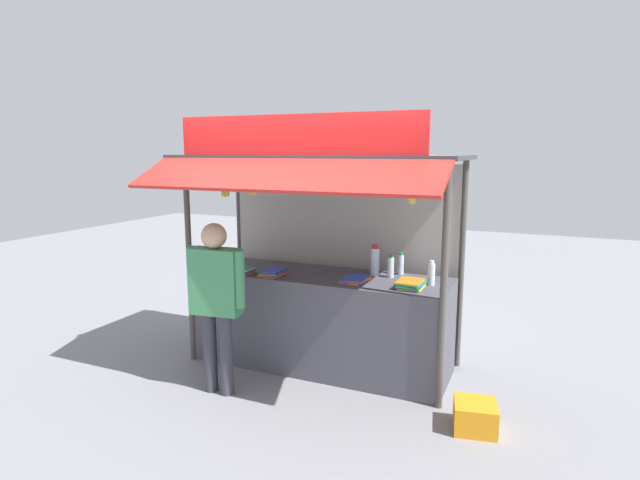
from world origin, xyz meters
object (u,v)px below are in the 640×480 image
Objects in this scene: magazine_stack_far_left at (356,279)px; vendor_person at (216,293)px; water_bottle_right at (375,261)px; banana_bunch_leftmost at (225,190)px; water_bottle_front_left at (401,264)px; banana_bunch_inner_left at (412,196)px; water_bottle_far_right at (431,274)px; banana_bunch_rightmost at (254,187)px; magazine_stack_rear_center at (242,271)px; plastic_crate at (475,416)px; magazine_stack_back_right at (411,284)px; water_bottle_back_left at (391,267)px; magazine_stack_center at (272,273)px.

vendor_person reaches higher than magazine_stack_far_left.
banana_bunch_leftmost reaches higher than water_bottle_right.
water_bottle_right is 0.27m from water_bottle_front_left.
water_bottle_right is 1.20× the size of banana_bunch_inner_left.
banana_bunch_rightmost reaches higher than water_bottle_far_right.
water_bottle_front_left is at bearing 23.68° from magazine_stack_rear_center.
banana_bunch_leftmost is at bearing 102.84° from vendor_person.
banana_bunch_rightmost is at bearing -0.26° from banana_bunch_leftmost.
magazine_stack_far_left is at bearing 156.10° from plastic_crate.
magazine_stack_back_right is at bearing 14.07° from banana_bunch_rightmost.
banana_bunch_inner_left reaches higher than magazine_stack_rear_center.
magazine_stack_back_right is 0.94× the size of magazine_stack_far_left.
water_bottle_back_left is 1.07m from banana_bunch_inner_left.
magazine_stack_far_left is at bearing 9.58° from magazine_stack_rear_center.
banana_bunch_inner_left is (1.75, -0.19, 0.83)m from magazine_stack_rear_center.
banana_bunch_inner_left is (0.61, -0.38, 0.84)m from magazine_stack_far_left.
magazine_stack_far_left is 1.11m from banana_bunch_inner_left.
magazine_stack_rear_center is at bearing -169.49° from water_bottle_far_right.
banana_bunch_rightmost is (-0.96, -0.68, 0.74)m from water_bottle_right.
water_bottle_right is 1.40× the size of water_bottle_front_left.
banana_bunch_rightmost is 0.90× the size of banana_bunch_inner_left.
water_bottle_back_left reaches higher than magazine_stack_center.
water_bottle_front_left is 0.85× the size of banana_bunch_inner_left.
magazine_stack_center is at bearing -172.19° from magazine_stack_far_left.
magazine_stack_far_left is at bearing 23.85° from banana_bunch_rightmost.
banana_bunch_leftmost is at bearing 176.38° from plastic_crate.
magazine_stack_rear_center is (-1.83, -0.34, -0.08)m from water_bottle_far_right.
water_bottle_far_right is at bearing -17.89° from water_bottle_back_left.
vendor_person is (-1.56, -0.78, -0.05)m from magazine_stack_back_right.
water_bottle_back_left is 0.74× the size of magazine_stack_back_right.
vendor_person is (-0.15, -0.43, -0.91)m from banana_bunch_rightmost.
banana_bunch_leftmost is at bearing -162.05° from magazine_stack_far_left.
banana_bunch_inner_left is 1.90m from vendor_person.
water_bottle_front_left is at bearing 35.78° from vendor_person.
magazine_stack_center is at bearing -160.06° from water_bottle_back_left.
banana_bunch_inner_left is at bearing -32.34° from magazine_stack_far_left.
banana_bunch_leftmost reaches higher than magazine_stack_center.
water_bottle_back_left is 0.88× the size of banana_bunch_inner_left.
magazine_stack_far_left is at bearing 147.66° from banana_bunch_inner_left.
water_bottle_right is 1.58m from vendor_person.
water_bottle_far_right is at bearing 10.51° from magazine_stack_rear_center.
banana_bunch_leftmost is 0.99m from vendor_person.
magazine_stack_rear_center is 1.01× the size of banana_bunch_leftmost.
magazine_stack_back_right is 0.94× the size of plastic_crate.
magazine_stack_back_right is 1.21m from plastic_crate.
plastic_crate is at bearing -52.58° from water_bottle_far_right.
vendor_person reaches higher than plastic_crate.
banana_bunch_rightmost is 0.72× the size of plastic_crate.
magazine_stack_far_left is at bearing 7.81° from magazine_stack_center.
water_bottle_front_left is at bearing 114.83° from magazine_stack_back_right.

